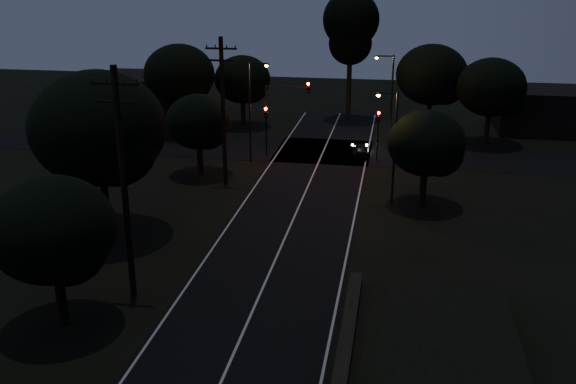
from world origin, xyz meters
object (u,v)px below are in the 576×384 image
(car, at_px, (360,150))
(utility_pole_far, at_px, (223,110))
(streetlight_b, at_px, (389,95))
(streetlight_a, at_px, (252,105))
(streetlight_c, at_px, (392,140))
(tall_pine, at_px, (351,27))
(signal_right, at_px, (378,126))
(signal_mast, at_px, (286,105))
(utility_pole_mid, at_px, (124,182))
(signal_left, at_px, (266,122))

(car, bearing_deg, utility_pole_far, 37.48)
(streetlight_b, height_order, car, streetlight_b)
(streetlight_a, height_order, streetlight_c, streetlight_a)
(tall_pine, xyz_separation_m, streetlight_b, (4.31, -11.00, -4.59))
(streetlight_b, distance_m, streetlight_c, 14.01)
(signal_right, bearing_deg, tall_pine, 103.49)
(streetlight_c, bearing_deg, streetlight_b, 92.14)
(streetlight_c, relative_size, car, 2.33)
(utility_pole_far, relative_size, signal_mast, 1.68)
(signal_right, height_order, streetlight_a, streetlight_a)
(signal_mast, bearing_deg, streetlight_b, 25.99)
(signal_mast, relative_size, streetlight_c, 0.83)
(tall_pine, relative_size, streetlight_a, 1.60)
(signal_mast, bearing_deg, utility_pole_far, -111.11)
(car, bearing_deg, signal_right, 141.53)
(utility_pole_far, height_order, streetlight_c, utility_pole_far)
(tall_pine, height_order, streetlight_c, tall_pine)
(utility_pole_far, relative_size, streetlight_b, 1.31)
(utility_pole_far, height_order, streetlight_a, utility_pole_far)
(utility_pole_mid, bearing_deg, utility_pole_far, 90.00)
(utility_pole_far, height_order, car, utility_pole_far)
(utility_pole_mid, bearing_deg, tall_pine, 80.07)
(utility_pole_mid, relative_size, tall_pine, 0.86)
(utility_pole_far, bearing_deg, car, 43.93)
(signal_left, xyz_separation_m, streetlight_a, (-0.71, -1.99, 1.80))
(utility_pole_mid, height_order, tall_pine, tall_pine)
(streetlight_b, bearing_deg, signal_mast, -154.01)
(tall_pine, height_order, streetlight_a, tall_pine)
(streetlight_b, relative_size, car, 2.49)
(signal_right, distance_m, car, 2.82)
(tall_pine, distance_m, streetlight_c, 25.93)
(signal_right, distance_m, signal_mast, 7.66)
(tall_pine, bearing_deg, streetlight_c, -79.07)
(utility_pole_far, xyz_separation_m, tall_pine, (7.00, 23.00, 3.74))
(signal_right, xyz_separation_m, car, (-1.40, 0.88, -2.29))
(tall_pine, distance_m, signal_left, 17.25)
(streetlight_b, bearing_deg, signal_left, -157.95)
(utility_pole_mid, bearing_deg, signal_mast, 82.96)
(utility_pole_mid, bearing_deg, signal_right, 67.01)
(signal_right, relative_size, streetlight_a, 0.51)
(signal_left, xyz_separation_m, car, (7.80, 0.88, -2.29))
(streetlight_a, bearing_deg, utility_pole_far, -96.59)
(streetlight_c, bearing_deg, utility_pole_mid, -128.26)
(streetlight_b, xyz_separation_m, streetlight_c, (0.52, -14.00, -0.29))
(utility_pole_far, distance_m, streetlight_b, 16.51)
(streetlight_a, relative_size, streetlight_c, 1.07)
(utility_pole_mid, bearing_deg, car, 70.42)
(utility_pole_far, height_order, signal_right, utility_pole_far)
(signal_left, bearing_deg, car, 6.41)
(signal_mast, distance_m, car, 7.25)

